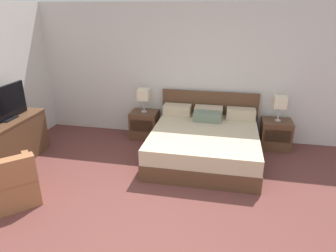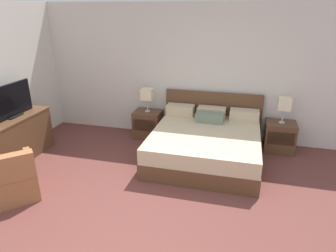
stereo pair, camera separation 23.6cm
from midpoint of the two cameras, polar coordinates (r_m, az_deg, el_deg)
ground_plane at (r=3.76m, az=-7.09°, el=-20.85°), size 9.65×9.65×0.00m
wall_back at (r=6.06m, az=2.06°, el=10.12°), size 7.19×0.06×2.65m
bed at (r=5.37m, az=5.72°, el=-3.10°), size 1.91×1.97×0.99m
nightstand_left at (r=6.22m, az=-5.57°, el=0.28°), size 0.55×0.46×0.56m
nightstand_right at (r=6.03m, az=18.77°, el=-1.52°), size 0.55×0.46×0.56m
table_lamp_left at (r=6.03m, az=-5.78°, el=5.92°), size 0.22×0.22×0.47m
table_lamp_right at (r=5.83m, az=19.51°, el=4.24°), size 0.22×0.22×0.47m
dresser at (r=5.83m, az=-28.85°, el=-2.62°), size 0.53×1.43×0.78m
tv at (r=5.67m, az=-29.60°, el=3.70°), size 0.18×0.95×0.57m
armchair_by_window at (r=4.74m, az=-29.33°, el=-9.74°), size 0.97×0.97×0.76m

